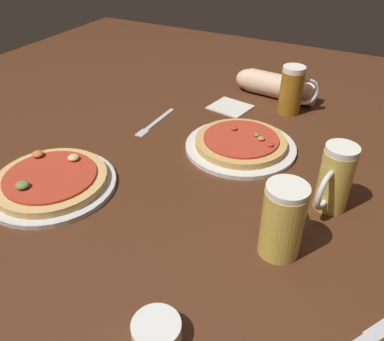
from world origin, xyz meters
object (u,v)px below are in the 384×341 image
at_px(pizza_plate_far, 241,144).
at_px(beer_mug_dark, 283,219).
at_px(fork_left, 155,122).
at_px(beer_mug_amber, 334,179).
at_px(beer_mug_pale, 293,90).
at_px(diner_arm, 273,85).
at_px(pizza_plate_near, 51,181).
at_px(napkin_folded, 230,107).
at_px(ramekin_sauce, 157,332).

distance_m(pizza_plate_far, beer_mug_dark, 0.39).
bearing_deg(fork_left, beer_mug_amber, -16.22).
bearing_deg(beer_mug_amber, beer_mug_pale, 116.41).
bearing_deg(beer_mug_dark, diner_arm, 109.45).
relative_size(pizza_plate_near, fork_left, 1.51).
relative_size(beer_mug_dark, fork_left, 0.78).
height_order(pizza_plate_far, napkin_folded, pizza_plate_far).
relative_size(beer_mug_amber, napkin_folded, 1.27).
bearing_deg(pizza_plate_far, beer_mug_dark, -56.75).
bearing_deg(diner_arm, beer_mug_dark, -70.55).
xyz_separation_m(pizza_plate_far, napkin_folded, (-0.13, 0.23, -0.01)).
bearing_deg(pizza_plate_far, ramekin_sauce, -80.42).
xyz_separation_m(pizza_plate_near, beer_mug_amber, (0.61, 0.23, 0.06)).
distance_m(beer_mug_amber, diner_arm, 0.62).
height_order(ramekin_sauce, fork_left, ramekin_sauce).
relative_size(ramekin_sauce, diner_arm, 0.27).
height_order(beer_mug_pale, diner_arm, beer_mug_pale).
bearing_deg(diner_arm, ramekin_sauce, -81.92).
bearing_deg(ramekin_sauce, napkin_folded, 105.50).
xyz_separation_m(beer_mug_amber, fork_left, (-0.57, 0.16, -0.08)).
xyz_separation_m(ramekin_sauce, diner_arm, (-0.14, 0.99, 0.02)).
height_order(pizza_plate_near, napkin_folded, pizza_plate_near).
relative_size(ramekin_sauce, napkin_folded, 0.64).
relative_size(ramekin_sauce, fork_left, 0.39).
bearing_deg(beer_mug_dark, pizza_plate_far, 123.25).
relative_size(pizza_plate_near, beer_mug_amber, 1.95).
bearing_deg(pizza_plate_near, pizza_plate_far, 48.35).
relative_size(beer_mug_amber, fork_left, 0.78).
bearing_deg(fork_left, pizza_plate_far, -3.76).
bearing_deg(beer_mug_amber, diner_arm, 120.28).
height_order(pizza_plate_near, diner_arm, diner_arm).
relative_size(pizza_plate_far, beer_mug_amber, 1.95).
relative_size(pizza_plate_far, ramekin_sauce, 3.88).
bearing_deg(napkin_folded, beer_mug_pale, 18.08).
xyz_separation_m(pizza_plate_near, beer_mug_pale, (0.39, 0.67, 0.06)).
bearing_deg(ramekin_sauce, fork_left, 122.33).
bearing_deg(beer_mug_dark, ramekin_sauce, -111.35).
bearing_deg(fork_left, diner_arm, 55.33).
distance_m(pizza_plate_near, beer_mug_amber, 0.66).
bearing_deg(beer_mug_dark, pizza_plate_near, -174.21).
xyz_separation_m(ramekin_sauce, napkin_folded, (-0.23, 0.84, -0.02)).
height_order(pizza_plate_near, pizza_plate_far, pizza_plate_near).
bearing_deg(fork_left, beer_mug_pale, 37.74).
bearing_deg(ramekin_sauce, pizza_plate_far, 99.58).
relative_size(pizza_plate_near, diner_arm, 1.05).
relative_size(pizza_plate_near, pizza_plate_far, 1.00).
height_order(beer_mug_amber, diner_arm, beer_mug_amber).
height_order(beer_mug_amber, beer_mug_pale, beer_mug_amber).
height_order(beer_mug_dark, diner_arm, beer_mug_dark).
relative_size(beer_mug_dark, beer_mug_pale, 1.03).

